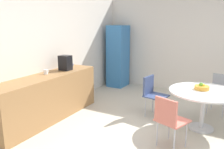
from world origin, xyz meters
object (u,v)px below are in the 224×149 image
object	(u,v)px
chair_navy	(152,91)
mug_white	(71,65)
mug_green	(46,72)
fruit_bowl	(202,87)
chair_coral	(169,117)
round_table	(204,97)
coffee_maker	(65,63)
locker_cabinet	(118,56)
chair_gray	(220,89)

from	to	relation	value
chair_navy	mug_white	size ratio (longest dim) A/B	6.43
mug_green	fruit_bowl	bearing A→B (deg)	-71.01
chair_coral	chair_navy	world-z (taller)	same
chair_coral	mug_green	bearing A→B (deg)	88.90
chair_navy	round_table	bearing A→B (deg)	-99.73
coffee_maker	fruit_bowl	bearing A→B (deg)	-80.12
locker_cabinet	chair_gray	size ratio (longest dim) A/B	2.20
chair_gray	fruit_bowl	bearing A→B (deg)	164.67
chair_coral	coffee_maker	size ratio (longest dim) A/B	2.59
round_table	mug_green	size ratio (longest dim) A/B	9.49
chair_navy	mug_green	xyz separation A→B (m)	(-1.09, 1.86, 0.43)
round_table	chair_navy	world-z (taller)	chair_navy
chair_navy	fruit_bowl	size ratio (longest dim) A/B	3.18
locker_cabinet	mug_green	bearing A→B (deg)	176.09
locker_cabinet	mug_green	size ratio (longest dim) A/B	14.18
chair_coral	locker_cabinet	bearing A→B (deg)	39.22
round_table	fruit_bowl	distance (m)	0.18
coffee_maker	round_table	bearing A→B (deg)	-81.46
chair_navy	chair_gray	bearing A→B (deg)	-55.65
locker_cabinet	mug_green	distance (m)	2.80
round_table	chair_navy	xyz separation A→B (m)	(0.17, 1.02, -0.09)
round_table	chair_coral	bearing A→B (deg)	159.16
chair_gray	mug_white	bearing A→B (deg)	110.45
round_table	mug_white	distance (m)	2.89
chair_gray	chair_navy	world-z (taller)	same
chair_gray	coffee_maker	size ratio (longest dim) A/B	2.59
mug_green	coffee_maker	world-z (taller)	coffee_maker
round_table	fruit_bowl	size ratio (longest dim) A/B	4.69
chair_coral	chair_gray	distance (m)	2.05
round_table	fruit_bowl	xyz separation A→B (m)	(0.06, 0.05, 0.16)
round_table	mug_white	size ratio (longest dim) A/B	9.49
locker_cabinet	round_table	xyz separation A→B (m)	(-1.88, -2.69, -0.30)
chair_navy	fruit_bowl	distance (m)	1.00
chair_coral	chair_gray	world-z (taller)	same
round_table	chair_navy	size ratio (longest dim) A/B	1.48
round_table	coffee_maker	bearing A→B (deg)	98.54
chair_coral	mug_white	world-z (taller)	mug_white
locker_cabinet	chair_navy	world-z (taller)	locker_cabinet
chair_coral	chair_gray	xyz separation A→B (m)	(1.97, -0.57, 0.00)
fruit_bowl	coffee_maker	distance (m)	2.79
mug_white	coffee_maker	distance (m)	0.31
chair_coral	fruit_bowl	size ratio (longest dim) A/B	3.18
chair_gray	fruit_bowl	distance (m)	1.02
mug_white	chair_gray	bearing A→B (deg)	-69.55
mug_white	coffee_maker	size ratio (longest dim) A/B	0.40
chair_coral	coffee_maker	distance (m)	2.54
mug_white	mug_green	size ratio (longest dim) A/B	1.00
chair_coral	coffee_maker	xyz separation A→B (m)	(0.54, 2.42, 0.54)
locker_cabinet	chair_gray	distance (m)	3.05
chair_gray	coffee_maker	bearing A→B (deg)	115.50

